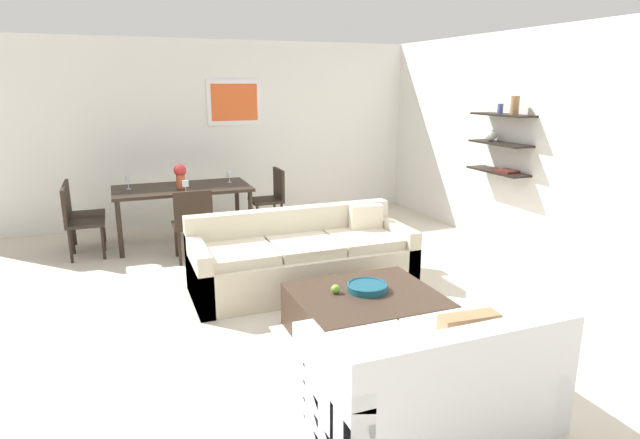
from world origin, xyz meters
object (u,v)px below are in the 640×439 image
dining_chair_foot (193,221)px  dining_chair_left_far (79,210)px  wine_glass_left_far (128,179)px  sofa_beige (303,260)px  dining_chair_right_far (272,195)px  coffee_table (365,315)px  dining_chair_left_near (77,218)px  loveseat_white (431,380)px  decorative_bowl (367,287)px  centerpiece_vase (180,174)px  dining_table (182,192)px  wine_glass_right_far (229,174)px  wine_glass_foot (185,184)px  apple_on_coffee_table (336,289)px

dining_chair_foot → dining_chair_left_far: bearing=140.0°
dining_chair_foot → wine_glass_left_far: 1.24m
dining_chair_left_far → sofa_beige: bearing=-46.3°
dining_chair_right_far → wine_glass_left_far: 1.97m
coffee_table → dining_chair_right_far: bearing=86.3°
coffee_table → dining_chair_left_near: size_ratio=1.34×
loveseat_white → dining_chair_left_near: dining_chair_left_near is taller
loveseat_white → dining_chair_foot: bearing=103.9°
decorative_bowl → dining_chair_foot: (-1.09, 2.42, 0.09)m
dining_chair_foot → centerpiece_vase: size_ratio=2.85×
wine_glass_left_far → dining_chair_foot: bearing=-56.2°
dining_table → dining_chair_left_far: (-1.28, 0.21, -0.17)m
dining_chair_left_far → wine_glass_right_far: (1.94, -0.09, 0.36)m
wine_glass_right_far → centerpiece_vase: bearing=-166.7°
dining_table → dining_chair_left_near: dining_chair_left_near is taller
sofa_beige → dining_chair_left_far: size_ratio=2.58×
sofa_beige → coffee_table: bearing=-84.6°
dining_chair_left_far → wine_glass_foot: 1.46m
dining_chair_left_near → wine_glass_left_far: 0.80m
decorative_bowl → apple_on_coffee_table: apple_on_coffee_table is taller
dining_chair_left_far → centerpiece_vase: size_ratio=2.85×
coffee_table → centerpiece_vase: centerpiece_vase is taller
decorative_bowl → wine_glass_right_far: bearing=97.3°
sofa_beige → dining_chair_right_far: (0.35, 2.31, 0.21)m
loveseat_white → dining_table: loveseat_white is taller
dining_chair_foot → dining_chair_left_near: bearing=152.7°
wine_glass_right_far → wine_glass_left_far: wine_glass_left_far is taller
coffee_table → wine_glass_foot: (-1.05, 2.95, 0.67)m
sofa_beige → wine_glass_left_far: 2.79m
sofa_beige → dining_chair_right_far: bearing=81.5°
apple_on_coffee_table → dining_chair_left_near: (-2.10, 3.03, 0.09)m
apple_on_coffee_table → decorative_bowl: bearing=-9.3°
decorative_bowl → dining_chair_left_far: (-2.37, 3.49, 0.09)m
dining_chair_left_near → centerpiece_vase: size_ratio=2.85×
sofa_beige → wine_glass_right_far: size_ratio=14.28×
dining_chair_foot → wine_glass_right_far: (0.66, 0.98, 0.36)m
dining_table → dining_chair_right_far: 1.31m
loveseat_white → wine_glass_right_far: bearing=93.1°
decorative_bowl → dining_table: 3.47m
sofa_beige → wine_glass_right_far: (-0.28, 2.22, 0.57)m
dining_table → apple_on_coffee_table: bearing=-75.8°
coffee_table → dining_chair_left_near: dining_chair_left_near is taller
dining_chair_foot → wine_glass_left_far: (-0.66, 0.98, 0.38)m
dining_chair_right_far → wine_glass_foot: (-1.28, -0.61, 0.36)m
sofa_beige → apple_on_coffee_table: (-0.11, -1.13, 0.13)m
coffee_table → dining_table: dining_table is taller
dining_table → wine_glass_foot: size_ratio=11.17×
apple_on_coffee_table → wine_glass_foot: wine_glass_foot is taller
loveseat_white → wine_glass_left_far: size_ratio=7.93×
loveseat_white → dining_chair_right_far: dining_chair_right_far is taller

